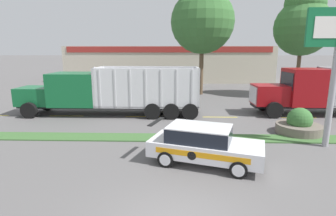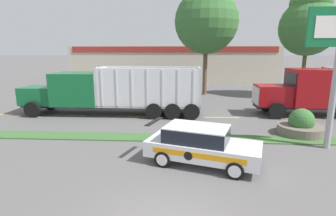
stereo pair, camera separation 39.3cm
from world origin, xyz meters
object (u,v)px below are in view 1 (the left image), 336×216
stone_planter (299,125)px  dump_truck_mid (94,93)px  dump_truck_lead (323,92)px  rally_car (204,144)px

stone_planter → dump_truck_mid: bearing=161.9°
dump_truck_lead → rally_car: (-9.31, -8.70, -0.85)m
dump_truck_mid → rally_car: (6.99, -8.25, -0.77)m
dump_truck_lead → dump_truck_mid: (-16.30, -0.45, -0.07)m
dump_truck_lead → rally_car: bearing=-136.9°
dump_truck_mid → stone_planter: size_ratio=5.30×
dump_truck_lead → dump_truck_mid: 16.30m
dump_truck_mid → rally_car: 10.84m
dump_truck_mid → rally_car: bearing=-49.7°
dump_truck_lead → dump_truck_mid: bearing=-178.4°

